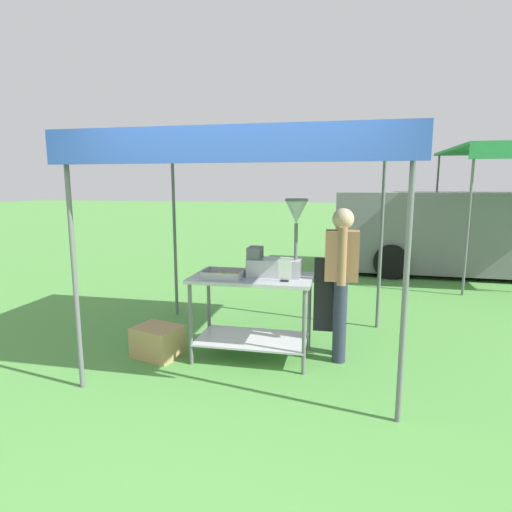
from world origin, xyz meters
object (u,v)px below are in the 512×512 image
donut_cart (252,300)px  donut_fryer (279,250)px  menu_sign (285,272)px  vendor (341,276)px  stall_canopy (254,148)px  supply_crate (158,341)px  van_grey (479,232)px  donut_tray (223,275)px

donut_cart → donut_fryer: bearing=15.1°
menu_sign → vendor: vendor is taller
donut_fryer → menu_sign: (0.09, -0.24, -0.18)m
stall_canopy → vendor: (0.91, 0.09, -1.31)m
donut_fryer → supply_crate: donut_fryer is taller
menu_sign → van_grey: (3.30, 5.40, -0.11)m
stall_canopy → donut_fryer: bearing=-5.1°
donut_cart → supply_crate: size_ratio=2.23×
donut_cart → vendor: (0.91, 0.18, 0.26)m
van_grey → supply_crate: bearing=-130.8°
donut_cart → supply_crate: 1.13m
supply_crate → van_grey: van_grey is taller
stall_canopy → donut_cart: size_ratio=2.36×
stall_canopy → menu_sign: size_ratio=13.61×
vendor → donut_cart: bearing=-168.5°
stall_canopy → donut_fryer: stall_canopy is taller
stall_canopy → donut_fryer: size_ratio=3.70×
vendor → supply_crate: vendor is taller
stall_canopy → van_grey: size_ratio=0.51×
donut_tray → supply_crate: bearing=-172.8°
stall_canopy → supply_crate: (-1.01, -0.28, -2.04)m
menu_sign → donut_tray: bearing=173.1°
stall_canopy → donut_tray: size_ratio=7.10×
vendor → van_grey: bearing=61.3°
donut_tray → donut_fryer: 0.63m
vendor → van_grey: van_grey is taller
donut_tray → vendor: (1.20, 0.27, -0.02)m
donut_cart → supply_crate: (-1.01, -0.18, -0.47)m
donut_tray → vendor: 1.23m
donut_tray → van_grey: size_ratio=0.07×
vendor → menu_sign: bearing=-147.0°
vendor → van_grey: size_ratio=0.28×
donut_cart → vendor: size_ratio=0.78×
menu_sign → supply_crate: menu_sign is taller
supply_crate → van_grey: bearing=49.2°
stall_canopy → donut_cart: bearing=-90.0°
supply_crate → van_grey: 7.19m
donut_tray → van_grey: bearing=53.4°
donut_fryer → vendor: 0.70m
van_grey → donut_fryer: bearing=-123.3°
donut_cart → van_grey: van_grey is taller
stall_canopy → van_grey: bearing=54.5°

